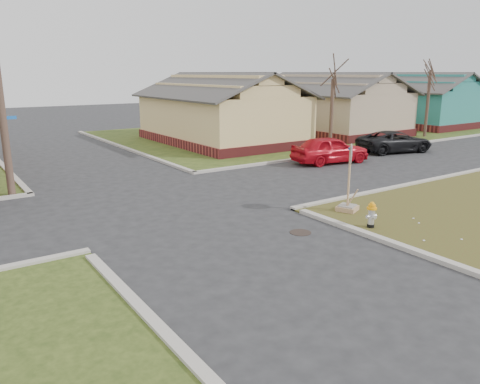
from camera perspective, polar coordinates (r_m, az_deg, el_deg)
ground at (r=13.21m, az=-1.30°, el=-6.15°), size 120.00×120.00×0.00m
verge_far_right at (r=40.64m, az=11.17°, el=7.60°), size 37.00×19.00×0.05m
curbs at (r=17.42m, az=-10.27°, el=-1.28°), size 80.00×40.00×0.12m
manhole at (r=14.09m, az=7.38°, el=-4.91°), size 0.64×0.64×0.01m
side_house_yellow at (r=31.76m, az=-2.36°, el=9.95°), size 7.60×11.60×4.70m
side_house_tan at (r=37.98m, az=10.78°, el=10.44°), size 7.60×11.60×4.70m
side_house_teal at (r=45.57m, az=19.91°, el=10.46°), size 7.60×11.60×4.70m
tree_mid_right at (r=29.31m, az=11.08°, el=9.25°), size 0.22×0.22×4.20m
tree_far_right at (r=37.20m, az=21.90°, el=9.97°), size 0.22×0.22×4.76m
fire_hydrant at (r=14.72m, az=15.73°, el=-2.51°), size 0.30×0.30×0.80m
stop_sign at (r=16.28m, az=13.04°, el=-0.53°), size 0.65×0.64×2.31m
red_sedan at (r=25.04m, az=10.92°, el=5.11°), size 4.39×2.33×1.42m
dark_pickup at (r=29.57m, az=18.36°, el=5.88°), size 4.92×3.09×1.27m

